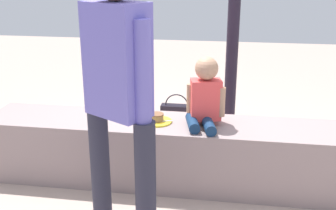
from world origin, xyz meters
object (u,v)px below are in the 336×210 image
at_px(water_bottle_near_gift, 292,153).
at_px(handbag_brown_canvas, 107,111).
at_px(adult_standing, 118,79).
at_px(cake_box_white, 111,132).
at_px(child_seated, 205,96).
at_px(handbag_black_leather, 177,113).
at_px(water_bottle_far_side, 261,143).
at_px(cake_plate, 157,119).

bearing_deg(water_bottle_near_gift, handbag_brown_canvas, 158.91).
height_order(adult_standing, cake_box_white, adult_standing).
bearing_deg(child_seated, cake_box_white, 142.14).
xyz_separation_m(water_bottle_near_gift, handbag_brown_canvas, (-1.75, 0.67, 0.03)).
bearing_deg(child_seated, water_bottle_near_gift, 30.21).
distance_m(child_seated, water_bottle_near_gift, 0.99).
bearing_deg(handbag_black_leather, adult_standing, -91.72).
distance_m(water_bottle_near_gift, cake_box_white, 1.64).
relative_size(water_bottle_far_side, cake_box_white, 0.71).
xyz_separation_m(cake_plate, cake_box_white, (-0.57, 0.72, -0.43)).
relative_size(child_seated, handbag_brown_canvas, 1.29).
bearing_deg(child_seated, water_bottle_far_side, 52.59).
height_order(cake_plate, water_bottle_far_side, cake_plate).
xyz_separation_m(handbag_black_leather, handbag_brown_canvas, (-0.70, -0.11, 0.03)).
relative_size(cake_plate, cake_box_white, 0.73).
xyz_separation_m(cake_plate, handbag_black_leather, (-0.02, 1.20, -0.39)).
relative_size(water_bottle_near_gift, water_bottle_far_side, 1.04).
distance_m(water_bottle_near_gift, handbag_brown_canvas, 1.88).
distance_m(child_seated, cake_plate, 0.39).
bearing_deg(water_bottle_near_gift, water_bottle_far_side, 141.93).
bearing_deg(handbag_black_leather, child_seated, -73.21).
xyz_separation_m(adult_standing, handbag_black_leather, (0.06, 1.89, -0.87)).
xyz_separation_m(cake_plate, handbag_brown_canvas, (-0.72, 1.09, -0.36)).
xyz_separation_m(child_seated, adult_standing, (-0.42, -0.70, 0.29)).
bearing_deg(cake_plate, handbag_black_leather, 90.86).
distance_m(water_bottle_far_side, handbag_brown_canvas, 1.59).
distance_m(child_seated, adult_standing, 0.87).
bearing_deg(water_bottle_near_gift, cake_plate, -158.30).
bearing_deg(child_seated, adult_standing, -120.54).
height_order(child_seated, adult_standing, adult_standing).
relative_size(cake_plate, handbag_brown_canvas, 0.60).
bearing_deg(cake_plate, water_bottle_far_side, 37.06).
relative_size(adult_standing, water_bottle_near_gift, 7.17).
relative_size(child_seated, cake_plate, 2.16).
bearing_deg(handbag_brown_canvas, handbag_black_leather, 9.15).
xyz_separation_m(adult_standing, water_bottle_near_gift, (1.11, 1.11, -0.87)).
bearing_deg(child_seated, handbag_brown_canvas, 134.52).
relative_size(water_bottle_near_gift, cake_box_white, 0.74).
bearing_deg(child_seated, cake_plate, -178.59).
bearing_deg(handbag_black_leather, water_bottle_far_side, -36.53).
height_order(adult_standing, handbag_brown_canvas, adult_standing).
bearing_deg(water_bottle_far_side, adult_standing, -123.81).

